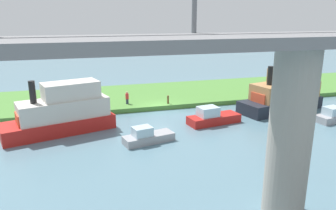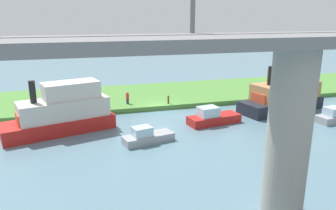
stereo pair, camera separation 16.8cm
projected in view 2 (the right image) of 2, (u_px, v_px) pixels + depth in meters
ground_plane at (161, 110)px, 34.94m from camera, size 160.00×160.00×0.00m
grassy_bank at (149, 95)px, 40.43m from camera, size 80.00×12.00×0.50m
bridge_pylon at (289, 135)px, 15.79m from camera, size 2.11×2.11×8.62m
bridge_span at (299, 34)px, 14.52m from camera, size 61.41×4.30×3.25m
person_on_bank at (127, 98)px, 35.53m from camera, size 0.49×0.49×1.39m
mooring_post at (168, 100)px, 35.66m from camera, size 0.20×0.20×0.90m
motorboat_white at (62, 112)px, 28.24m from camera, size 9.83×5.50×4.78m
pontoon_yellow at (212, 117)px, 30.60m from camera, size 5.28×2.57×1.69m
houseboat_blue at (284, 94)px, 34.65m from camera, size 10.12×5.29×4.93m
skiff_small at (147, 137)px, 26.09m from camera, size 4.34×2.32×1.37m
riverboat_paddlewheel at (336, 116)px, 31.25m from camera, size 4.59×2.21×1.47m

